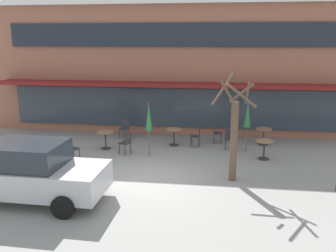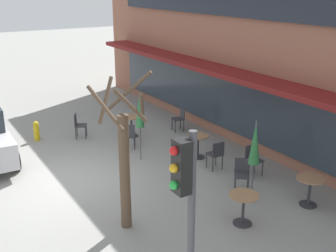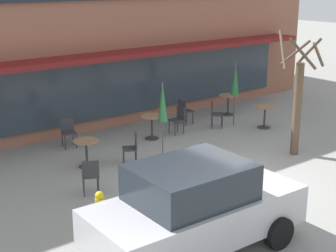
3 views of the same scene
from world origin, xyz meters
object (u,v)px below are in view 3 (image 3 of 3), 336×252
cafe_chair_2 (178,118)px  cafe_chair_5 (184,110)px  cafe_table_near_wall (86,149)px  cafe_table_mid_patio (265,113)px  patio_umbrella_cream_folded (235,80)px  street_tree (298,99)px  cafe_chair_0 (215,113)px  cafe_chair_1 (91,174)px  cafe_table_by_tree (152,123)px  cafe_chair_4 (68,130)px  fire_hydrant (100,207)px  cafe_table_streetside (228,101)px  patio_umbrella_green_folded (163,103)px  parked_sedan (195,208)px  cafe_chair_3 (132,147)px

cafe_chair_2 → cafe_chair_5: size_ratio=1.00×
cafe_table_near_wall → cafe_table_mid_patio: (6.61, -0.49, 0.00)m
cafe_table_mid_patio → patio_umbrella_cream_folded: (-0.63, 0.84, 1.11)m
cafe_chair_5 → street_tree: street_tree is taller
cafe_chair_0 → cafe_chair_2: size_ratio=1.00×
cafe_chair_0 → cafe_chair_1: size_ratio=1.00×
cafe_table_by_tree → cafe_chair_5: size_ratio=0.85×
cafe_chair_0 → cafe_chair_4: same height
cafe_chair_1 → fire_hydrant: size_ratio=1.26×
cafe_table_by_tree → patio_umbrella_cream_folded: size_ratio=0.35×
cafe_table_mid_patio → cafe_chair_4: cafe_chair_4 is taller
cafe_chair_2 → cafe_table_near_wall: bearing=-167.9°
cafe_chair_0 → street_tree: street_tree is taller
cafe_chair_4 → fire_hydrant: bearing=-110.4°
cafe_table_streetside → patio_umbrella_green_folded: patio_umbrella_green_folded is taller
cafe_chair_5 → parked_sedan: size_ratio=0.21×
cafe_table_near_wall → cafe_chair_0: cafe_chair_0 is taller
cafe_table_streetside → cafe_chair_1: (-7.67, -3.18, 0.01)m
cafe_chair_4 → cafe_table_mid_patio: bearing=-20.5°
cafe_chair_1 → cafe_chair_5: size_ratio=1.00×
patio_umbrella_green_folded → parked_sedan: 5.20m
cafe_table_streetside → cafe_chair_5: (-2.10, 0.03, 0.01)m
cafe_table_by_tree → patio_umbrella_green_folded: size_ratio=0.35×
cafe_chair_4 → cafe_table_streetside: bearing=-3.0°
cafe_chair_5 → cafe_table_by_tree: bearing=-161.7°
cafe_table_near_wall → cafe_table_streetside: bearing=12.3°
patio_umbrella_green_folded → fire_hydrant: (-3.46, -2.33, -1.27)m
cafe_chair_4 → fire_hydrant: size_ratio=1.26×
cafe_chair_2 → cafe_chair_4: bearing=164.1°
patio_umbrella_cream_folded → street_tree: 3.25m
cafe_chair_2 → fire_hydrant: (-5.31, -3.88, -0.17)m
patio_umbrella_green_folded → parked_sedan: (-2.64, -4.42, -0.75)m
patio_umbrella_green_folded → cafe_chair_4: (-1.65, 2.55, -1.10)m
cafe_chair_2 → cafe_table_by_tree: bearing=176.1°
parked_sedan → cafe_chair_5: bearing=51.3°
cafe_chair_0 → cafe_chair_4: (-4.91, 1.23, 0.00)m
cafe_table_mid_patio → street_tree: 2.92m
parked_sedan → street_tree: 6.36m
cafe_table_mid_patio → street_tree: street_tree is taller
cafe_table_near_wall → cafe_chair_5: size_ratio=0.85×
patio_umbrella_green_folded → cafe_chair_0: size_ratio=2.47×
patio_umbrella_green_folded → cafe_chair_4: size_ratio=2.47×
cafe_table_by_tree → cafe_chair_5: cafe_chair_5 is taller
cafe_chair_2 → cafe_chair_1: bearing=-152.0°
parked_sedan → street_tree: street_tree is taller
cafe_chair_2 → cafe_chair_3: (-2.82, -1.46, 0.00)m
cafe_chair_2 → cafe_chair_3: bearing=-152.6°
cafe_chair_3 → patio_umbrella_green_folded: bearing=-5.4°
cafe_chair_1 → fire_hydrant: (-0.57, -1.36, -0.17)m
cafe_chair_2 → patio_umbrella_cream_folded: bearing=-13.1°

